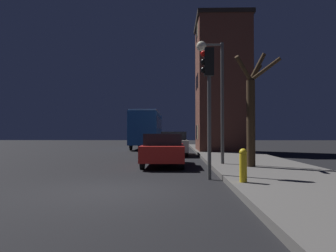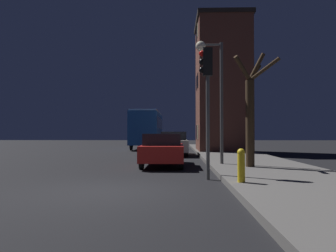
# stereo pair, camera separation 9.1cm
# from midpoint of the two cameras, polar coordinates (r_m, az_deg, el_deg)

# --- Properties ---
(ground_plane) EXTENTS (120.00, 120.00, 0.00)m
(ground_plane) POSITION_cam_midpoint_polar(r_m,az_deg,el_deg) (8.78, -10.01, -11.04)
(ground_plane) COLOR black
(sidewalk) EXTENTS (4.13, 60.00, 0.18)m
(sidewalk) POSITION_cam_midpoint_polar(r_m,az_deg,el_deg) (9.26, 23.78, -9.88)
(sidewalk) COLOR #514F4C
(sidewalk) RESTS_ON ground
(brick_building) EXTENTS (4.07, 5.32, 10.16)m
(brick_building) POSITION_cam_midpoint_polar(r_m,az_deg,el_deg) (26.12, 9.25, 7.10)
(brick_building) COLOR brown
(brick_building) RESTS_ON sidewalk
(streetlamp) EXTENTS (1.19, 0.43, 5.32)m
(streetlamp) POSITION_cam_midpoint_polar(r_m,az_deg,el_deg) (14.47, 7.66, 8.55)
(streetlamp) COLOR #4C4C4C
(streetlamp) RESTS_ON sidewalk
(traffic_light) EXTENTS (0.43, 0.24, 4.25)m
(traffic_light) POSITION_cam_midpoint_polar(r_m,az_deg,el_deg) (10.72, 6.77, 7.11)
(traffic_light) COLOR #4C4C4C
(traffic_light) RESTS_ON ground
(bare_tree) EXTENTS (1.79, 1.31, 4.50)m
(bare_tree) POSITION_cam_midpoint_polar(r_m,az_deg,el_deg) (13.29, 14.18, 2.47)
(bare_tree) COLOR #382819
(bare_tree) RESTS_ON sidewalk
(bus) EXTENTS (2.43, 9.59, 3.48)m
(bus) POSITION_cam_midpoint_polar(r_m,az_deg,el_deg) (31.49, -3.75, -0.18)
(bus) COLOR #194793
(bus) RESTS_ON ground
(car_near_lane) EXTENTS (1.82, 4.44, 1.47)m
(car_near_lane) POSITION_cam_midpoint_polar(r_m,az_deg,el_deg) (14.89, -0.96, -4.06)
(car_near_lane) COLOR #B21E19
(car_near_lane) RESTS_ON ground
(car_mid_lane) EXTENTS (1.82, 4.72, 1.59)m
(car_mid_lane) POSITION_cam_midpoint_polar(r_m,az_deg,el_deg) (21.99, 0.91, -3.01)
(car_mid_lane) COLOR beige
(car_mid_lane) RESTS_ON ground
(car_far_lane) EXTENTS (1.87, 4.28, 1.45)m
(car_far_lane) POSITION_cam_midpoint_polar(r_m,az_deg,el_deg) (31.28, 0.27, -2.56)
(car_far_lane) COLOR black
(car_far_lane) RESTS_ON ground
(fire_hydrant) EXTENTS (0.21, 0.21, 0.91)m
(fire_hydrant) POSITION_cam_midpoint_polar(r_m,az_deg,el_deg) (9.05, 12.68, -6.56)
(fire_hydrant) COLOR gold
(fire_hydrant) RESTS_ON sidewalk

